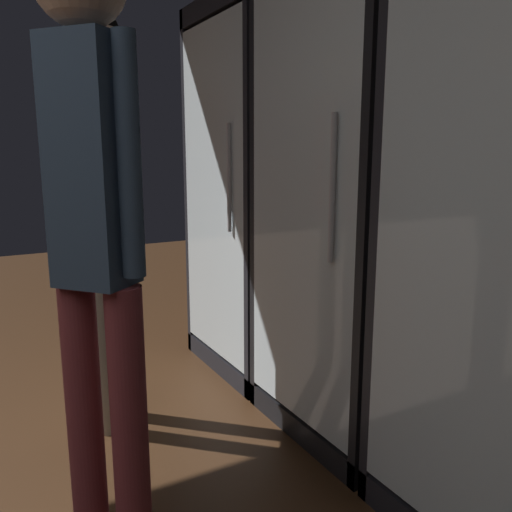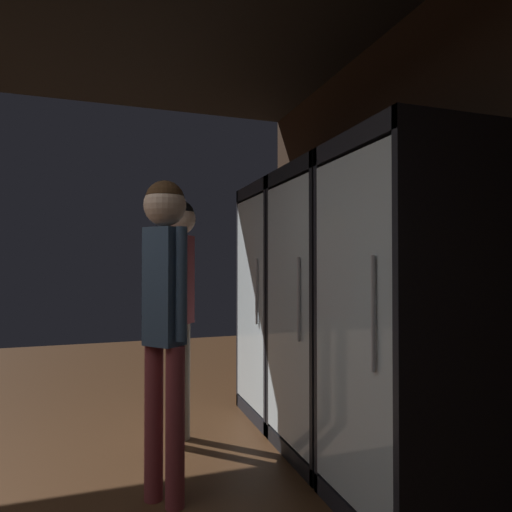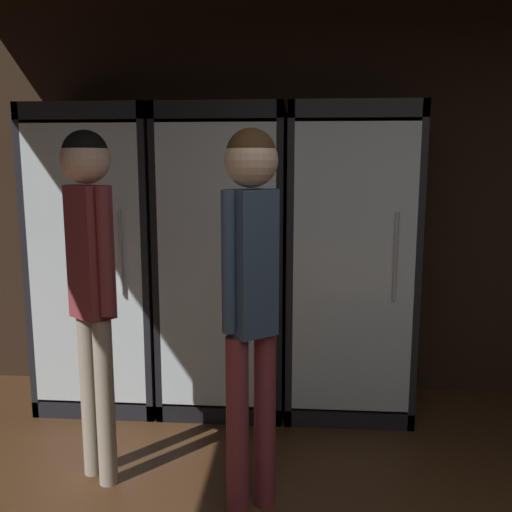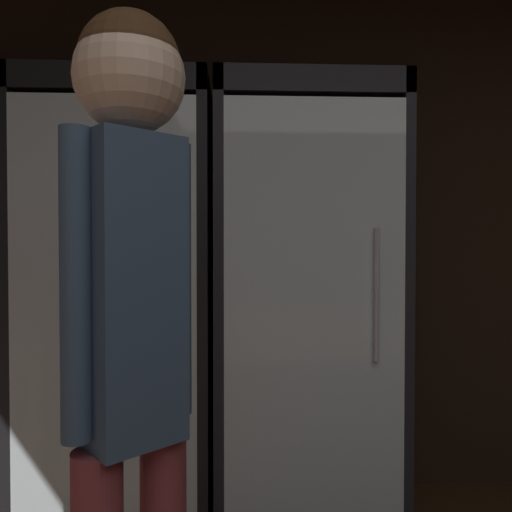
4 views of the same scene
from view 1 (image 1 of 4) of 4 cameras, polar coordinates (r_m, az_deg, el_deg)
name	(u,v)px [view 1 (image 1 of 4)]	position (r m, az deg, el deg)	size (l,w,h in m)	color
cooler_far_left	(273,196)	(2.85, 1.90, 6.55)	(0.77, 0.66, 1.91)	black
cooler_left	(372,211)	(2.21, 12.47, 4.86)	(0.77, 0.66, 1.91)	black
shopper_near	(100,161)	(2.21, -16.61, 9.84)	(0.26, 0.23, 1.72)	gray
shopper_far	(92,185)	(1.41, -17.40, 7.37)	(0.24, 0.23, 1.71)	brown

